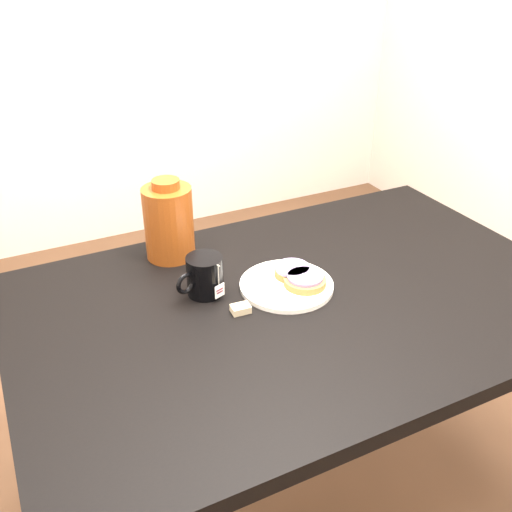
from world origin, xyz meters
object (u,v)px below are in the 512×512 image
at_px(table, 301,323).
at_px(mug, 204,276).
at_px(plate, 286,285).
at_px(bagel_package, 169,222).
at_px(bagel_back, 292,271).
at_px(bagel_front, 305,280).
at_px(teabag_pouch, 241,309).

bearing_deg(table, mug, 150.66).
distance_m(plate, bagel_package, 0.37).
bearing_deg(plate, bagel_back, 40.85).
distance_m(bagel_front, teabag_pouch, 0.19).
xyz_separation_m(bagel_back, bagel_front, (0.01, -0.05, -0.00)).
xyz_separation_m(table, teabag_pouch, (-0.17, 0.01, 0.09)).
bearing_deg(bagel_back, mug, 169.89).
xyz_separation_m(mug, teabag_pouch, (0.05, -0.11, -0.04)).
distance_m(plate, teabag_pouch, 0.16).
xyz_separation_m(mug, bagel_package, (-0.01, 0.22, 0.05)).
xyz_separation_m(bagel_front, teabag_pouch, (-0.19, -0.02, -0.02)).
bearing_deg(bagel_package, plate, -54.43).
bearing_deg(mug, plate, -39.28).
xyz_separation_m(bagel_back, bagel_package, (-0.24, 0.26, 0.08)).
bearing_deg(teabag_pouch, bagel_front, 6.00).
height_order(table, mug, mug).
height_order(plate, bagel_back, bagel_back).
relative_size(table, mug, 9.67).
distance_m(plate, bagel_back, 0.05).
bearing_deg(bagel_front, mug, 158.12).
bearing_deg(teabag_pouch, table, -1.83).
relative_size(plate, bagel_back, 2.53).
bearing_deg(bagel_back, plate, -139.15).
bearing_deg(table, bagel_back, 78.81).
bearing_deg(bagel_front, bagel_back, 96.98).
relative_size(table, teabag_pouch, 31.11).
bearing_deg(bagel_package, bagel_front, -52.12).
height_order(mug, bagel_package, bagel_package).
bearing_deg(table, bagel_package, 123.27).
height_order(plate, bagel_front, bagel_front).
height_order(bagel_front, mug, mug).
relative_size(plate, mug, 1.64).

